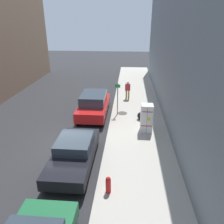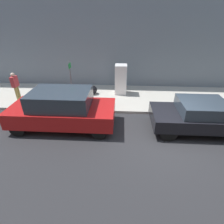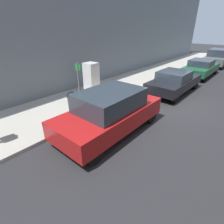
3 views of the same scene
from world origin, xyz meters
name	(u,v)px [view 3 (image 3 of 3)]	position (x,y,z in m)	size (l,w,h in m)	color
ground_plane	(172,103)	(0.00, 0.00, 0.00)	(80.00, 80.00, 0.00)	#28282B
sidewalk_slab	(118,87)	(-3.94, 0.00, 0.07)	(3.84, 44.00, 0.13)	#B2ADA0
building_facade_near	(87,12)	(-6.72, 0.00, 4.72)	(1.72, 39.60, 9.44)	slate
discarded_refrigerator	(91,78)	(-4.44, -1.95, 1.04)	(0.74, 0.72, 1.81)	white
manhole_cover	(73,114)	(-2.86, -4.68, 0.14)	(0.70, 0.70, 0.02)	#47443F
street_sign_post	(79,87)	(-2.48, -4.48, 1.49)	(0.36, 0.07, 2.41)	slate
fire_hydrant	(161,74)	(-2.57, 3.58, 0.53)	(0.22, 0.22, 0.77)	red
trash_bag	(72,96)	(-4.21, -3.70, 0.41)	(0.54, 0.54, 0.54)	black
parked_suv_red	(110,112)	(-0.71, -4.48, 0.88)	(2.00, 4.60, 1.72)	red
parked_sedan_dark	(174,81)	(-0.71, 1.70, 0.74)	(1.88, 4.57, 1.41)	black
parked_sedan_green	(201,67)	(-0.71, 7.21, 0.73)	(1.89, 4.65, 1.39)	#1E6038
parked_suv_gray	(218,57)	(-0.71, 13.02, 0.88)	(1.98, 4.72, 1.72)	slate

